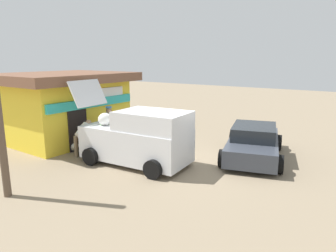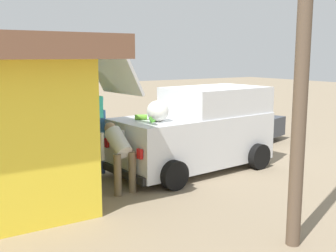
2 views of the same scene
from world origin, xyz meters
name	(u,v)px [view 1 (image 1 of 2)]	position (x,y,z in m)	size (l,w,h in m)	color
ground_plane	(185,162)	(0.00, 0.00, 0.00)	(60.00, 60.00, 0.00)	gray
storefront_bar	(64,105)	(-0.34, 6.29, 1.59)	(5.59, 4.69, 3.04)	yellow
delivery_van	(139,138)	(-1.09, 1.24, 0.96)	(2.34, 4.44, 2.88)	silver
parked_sedan	(253,143)	(1.91, -1.82, 0.59)	(4.44, 2.96, 1.25)	#383D47
vendor_standing	(109,125)	(-0.33, 3.44, 1.02)	(0.48, 0.48, 1.77)	navy
customer_bending	(83,135)	(-1.62, 3.56, 0.84)	(0.78, 0.57, 1.37)	#726047
unloaded_banana_pile	(72,146)	(-1.38, 4.56, 0.18)	(0.65, 0.79, 0.41)	silver
paint_bucket	(139,134)	(1.77, 3.63, 0.18)	(0.28, 0.28, 0.36)	blue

